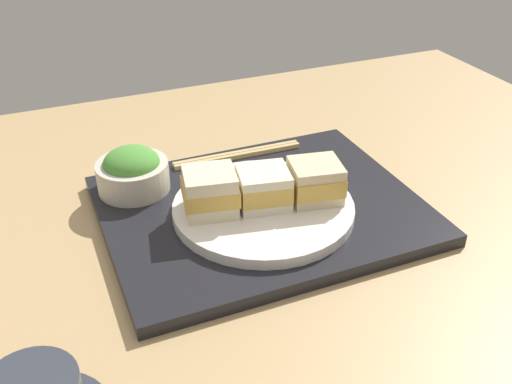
# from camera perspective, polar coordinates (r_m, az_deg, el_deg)

# --- Properties ---
(ground_plane) EXTENTS (1.40, 1.00, 0.03)m
(ground_plane) POSITION_cam_1_polar(r_m,az_deg,el_deg) (0.80, -1.22, -3.98)
(ground_plane) COLOR tan
(serving_tray) EXTENTS (0.42, 0.33, 0.02)m
(serving_tray) POSITION_cam_1_polar(r_m,az_deg,el_deg) (0.80, 0.53, -1.72)
(serving_tray) COLOR black
(serving_tray) RESTS_ON ground_plane
(sandwich_plate) EXTENTS (0.24, 0.24, 0.01)m
(sandwich_plate) POSITION_cam_1_polar(r_m,az_deg,el_deg) (0.78, 0.71, -1.59)
(sandwich_plate) COLOR white
(sandwich_plate) RESTS_ON serving_tray
(sandwich_near) EXTENTS (0.08, 0.08, 0.05)m
(sandwich_near) POSITION_cam_1_polar(r_m,az_deg,el_deg) (0.78, 5.75, 1.08)
(sandwich_near) COLOR beige
(sandwich_near) RESTS_ON sandwich_plate
(sandwich_middle) EXTENTS (0.08, 0.07, 0.05)m
(sandwich_middle) POSITION_cam_1_polar(r_m,az_deg,el_deg) (0.76, 0.72, 0.42)
(sandwich_middle) COLOR #EFE5C1
(sandwich_middle) RESTS_ON sandwich_plate
(sandwich_far) EXTENTS (0.08, 0.07, 0.06)m
(sandwich_far) POSITION_cam_1_polar(r_m,az_deg,el_deg) (0.75, -4.49, 0.06)
(sandwich_far) COLOR beige
(sandwich_far) RESTS_ON sandwich_plate
(salad_bowl) EXTENTS (0.10, 0.10, 0.06)m
(salad_bowl) POSITION_cam_1_polar(r_m,az_deg,el_deg) (0.84, -11.85, 1.98)
(salad_bowl) COLOR beige
(salad_bowl) RESTS_ON serving_tray
(chopsticks_pair) EXTENTS (0.20, 0.02, 0.01)m
(chopsticks_pair) POSITION_cam_1_polar(r_m,az_deg,el_deg) (0.91, -1.77, 3.62)
(chopsticks_pair) COLOR tan
(chopsticks_pair) RESTS_ON serving_tray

